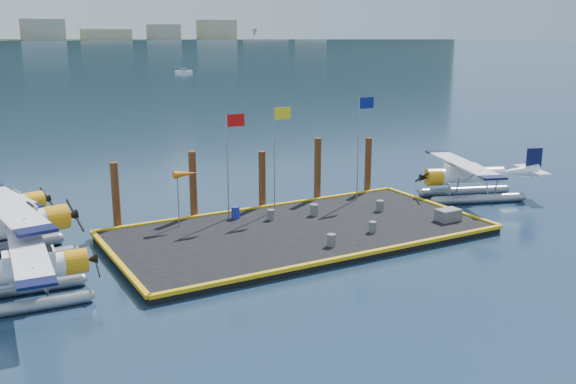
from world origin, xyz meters
name	(u,v)px	position (x,y,z in m)	size (l,w,h in m)	color
ground	(299,236)	(0.00, 0.00, 0.00)	(4000.00, 4000.00, 0.00)	#172E45
dock	(299,233)	(0.00, 0.00, 0.20)	(20.00, 10.00, 0.40)	black
dock_bumpers	(299,228)	(0.00, 0.00, 0.49)	(20.25, 10.25, 0.18)	gold
far_backdrop	(35,33)	(239.91, 1737.52, 9.45)	(3050.00, 2050.00, 810.00)	black
seaplane_a	(21,273)	(-14.40, -2.24, 1.34)	(7.87, 8.67, 3.08)	gray
seaplane_b	(1,230)	(-14.55, 3.42, 1.62)	(9.53, 10.51, 3.72)	gray
seaplane_d	(467,178)	(13.69, 1.43, 1.45)	(8.70, 9.26, 3.33)	gray
drum_0	(271,215)	(-0.50, 2.37, 0.70)	(0.42, 0.42, 0.59)	#5D5D62
drum_1	(373,227)	(3.17, -2.38, 0.69)	(0.42, 0.42, 0.58)	#5D5D62
drum_2	(314,210)	(2.15, 1.94, 0.73)	(0.47, 0.47, 0.66)	#5D5D62
drum_3	(331,240)	(-0.02, -3.24, 0.71)	(0.44, 0.44, 0.62)	#5D5D62
drum_4	(380,206)	(6.10, 0.83, 0.72)	(0.45, 0.45, 0.64)	#5D5D62
drum_5	(236,212)	(-2.15, 3.62, 0.74)	(0.49, 0.49, 0.69)	#1B2397
crate	(448,215)	(8.23, -2.72, 0.73)	(1.33, 0.89, 0.67)	#5D5D62
flagpole_red	(231,150)	(-2.29, 3.80, 4.40)	(1.14, 0.08, 6.00)	gray
flagpole_yellow	(277,143)	(0.70, 3.80, 4.51)	(1.14, 0.08, 6.20)	gray
flagpole_blue	(361,133)	(6.70, 3.80, 4.69)	(1.14, 0.08, 6.50)	gray
windsock	(185,175)	(-5.03, 3.80, 3.23)	(1.40, 0.44, 3.12)	gray
piling_0	(116,198)	(-8.50, 5.40, 2.00)	(0.44, 0.44, 4.00)	#472714
piling_1	(193,187)	(-4.00, 5.40, 2.10)	(0.44, 0.44, 4.20)	#472714
piling_2	(262,182)	(0.50, 5.40, 1.90)	(0.44, 0.44, 3.80)	#472714
piling_3	(318,171)	(4.50, 5.40, 2.15)	(0.44, 0.44, 4.30)	#472714
piling_4	(368,167)	(8.50, 5.40, 2.00)	(0.44, 0.44, 4.00)	#472714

